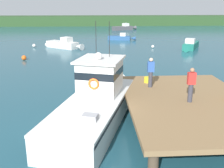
# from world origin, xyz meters

# --- Properties ---
(ground_plane) EXTENTS (200.00, 200.00, 0.00)m
(ground_plane) POSITION_xyz_m (0.00, 0.00, 0.00)
(ground_plane) COLOR #1E4C5B
(dock) EXTENTS (6.00, 9.00, 1.20)m
(dock) POSITION_xyz_m (4.80, 0.00, 1.07)
(dock) COLOR #4C3D2D
(dock) RESTS_ON ground
(main_fishing_boat) EXTENTS (4.78, 9.90, 4.80)m
(main_fishing_boat) POSITION_xyz_m (0.37, 0.74, 1.01)
(main_fishing_boat) COLOR silver
(main_fishing_boat) RESTS_ON ground
(bait_bucket) EXTENTS (0.32, 0.32, 0.34)m
(bait_bucket) POSITION_xyz_m (3.29, 3.05, 1.37)
(bait_bucket) COLOR yellow
(bait_bucket) RESTS_ON dock
(deckhand_by_the_boat) EXTENTS (0.36, 0.22, 1.63)m
(deckhand_by_the_boat) POSITION_xyz_m (3.31, 2.18, 2.06)
(deckhand_by_the_boat) COLOR #383842
(deckhand_by_the_boat) RESTS_ON dock
(deckhand_further_back) EXTENTS (0.36, 0.22, 1.63)m
(deckhand_further_back) POSITION_xyz_m (4.71, -0.24, 2.06)
(deckhand_further_back) COLOR #383842
(deckhand_further_back) RESTS_ON dock
(moored_boat_mid_harbor) EXTENTS (5.68, 3.52, 1.46)m
(moored_boat_mid_harbor) POSITION_xyz_m (6.62, 47.70, 0.50)
(moored_boat_mid_harbor) COLOR #4C4C51
(moored_boat_mid_harbor) RESTS_ON ground
(moored_boat_off_the_point) EXTENTS (4.49, 1.84, 1.12)m
(moored_boat_off_the_point) POSITION_xyz_m (4.41, 31.10, 0.38)
(moored_boat_off_the_point) COLOR #285184
(moored_boat_off_the_point) RESTS_ON ground
(moored_boat_near_channel) EXTENTS (3.57, 5.25, 1.38)m
(moored_boat_near_channel) POSITION_xyz_m (12.47, 21.85, 0.47)
(moored_boat_near_channel) COLOR #196B5B
(moored_boat_near_channel) RESTS_ON ground
(moored_boat_outer_mooring) EXTENTS (5.19, 4.46, 1.46)m
(moored_boat_outer_mooring) POSITION_xyz_m (-3.70, 23.48, 0.50)
(moored_boat_outer_mooring) COLOR silver
(moored_boat_outer_mooring) RESTS_ON ground
(mooring_buoy_spare_mooring) EXTENTS (0.49, 0.49, 0.49)m
(mooring_buoy_spare_mooring) POSITION_xyz_m (-7.07, 15.96, 0.25)
(mooring_buoy_spare_mooring) COLOR #EA5B19
(mooring_buoy_spare_mooring) RESTS_ON ground
(mooring_buoy_outer) EXTENTS (0.51, 0.51, 0.51)m
(mooring_buoy_outer) POSITION_xyz_m (-6.27, 25.02, 0.26)
(mooring_buoy_outer) COLOR silver
(mooring_buoy_outer) RESTS_ON ground
(mooring_buoy_channel_marker) EXTENTS (0.39, 0.39, 0.39)m
(mooring_buoy_channel_marker) POSITION_xyz_m (7.81, 22.84, 0.19)
(mooring_buoy_channel_marker) COLOR silver
(mooring_buoy_channel_marker) RESTS_ON ground
(mooring_buoy_inshore) EXTENTS (0.45, 0.45, 0.45)m
(mooring_buoy_inshore) POSITION_xyz_m (-7.87, 24.46, 0.22)
(mooring_buoy_inshore) COLOR silver
(mooring_buoy_inshore) RESTS_ON ground
(far_shoreline) EXTENTS (120.00, 8.00, 2.40)m
(far_shoreline) POSITION_xyz_m (0.00, 62.00, 1.20)
(far_shoreline) COLOR #284723
(far_shoreline) RESTS_ON ground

